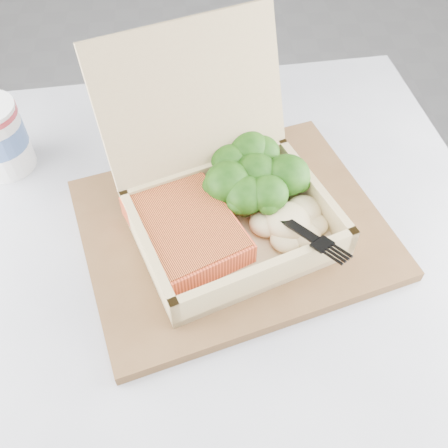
{
  "coord_description": "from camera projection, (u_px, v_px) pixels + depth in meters",
  "views": [
    {
      "loc": [
        -0.35,
        -0.64,
        1.19
      ],
      "look_at": [
        -0.32,
        -0.28,
        0.75
      ],
      "focal_mm": 40.0,
      "sensor_mm": 36.0,
      "label": 1
    }
  ],
  "objects": [
    {
      "name": "receipt",
      "position": [
        196.0,
        140.0,
        0.73
      ],
      "size": [
        0.12,
        0.16,
        0.0
      ],
      "primitive_type": "cube",
      "rotation": [
        0.0,
        0.0,
        -0.3
      ],
      "color": "white",
      "rests_on": "cafe_table"
    },
    {
      "name": "floor",
      "position": [
        334.0,
        310.0,
        1.35
      ],
      "size": [
        4.0,
        4.0,
        0.0
      ],
      "primitive_type": "plane",
      "color": "gray",
      "rests_on": "ground"
    },
    {
      "name": "serving_tray",
      "position": [
        233.0,
        228.0,
        0.61
      ],
      "size": [
        0.42,
        0.37,
        0.02
      ],
      "primitive_type": "cube",
      "rotation": [
        0.0,
        0.0,
        0.27
      ],
      "color": "brown",
      "rests_on": "cafe_table"
    },
    {
      "name": "mashed_potatoes",
      "position": [
        288.0,
        221.0,
        0.58
      ],
      "size": [
        0.09,
        0.08,
        0.03
      ],
      "primitive_type": "ellipsoid",
      "color": "beige",
      "rests_on": "takeout_container"
    },
    {
      "name": "plastic_fork",
      "position": [
        271.0,
        208.0,
        0.58
      ],
      "size": [
        0.1,
        0.13,
        0.02
      ],
      "rotation": [
        0.0,
        0.0,
        3.74
      ],
      "color": "black",
      "rests_on": "mashed_potatoes"
    },
    {
      "name": "salmon_fillet",
      "position": [
        186.0,
        229.0,
        0.57
      ],
      "size": [
        0.15,
        0.17,
        0.03
      ],
      "primitive_type": "cube",
      "rotation": [
        0.0,
        0.0,
        0.42
      ],
      "color": "#FF6131",
      "rests_on": "takeout_container"
    },
    {
      "name": "takeout_container",
      "position": [
        220.0,
        185.0,
        0.58
      ],
      "size": [
        0.29,
        0.3,
        0.2
      ],
      "rotation": [
        0.0,
        0.0,
        0.35
      ],
      "color": "tan",
      "rests_on": "serving_tray"
    },
    {
      "name": "cafe_table",
      "position": [
        213.0,
        321.0,
        0.74
      ],
      "size": [
        0.78,
        0.78,
        0.7
      ],
      "rotation": [
        0.0,
        0.0,
        0.07
      ],
      "color": "black",
      "rests_on": "floor"
    },
    {
      "name": "broccoli_pile",
      "position": [
        256.0,
        178.0,
        0.61
      ],
      "size": [
        0.13,
        0.13,
        0.05
      ],
      "primitive_type": null,
      "color": "#2E6717",
      "rests_on": "takeout_container"
    }
  ]
}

